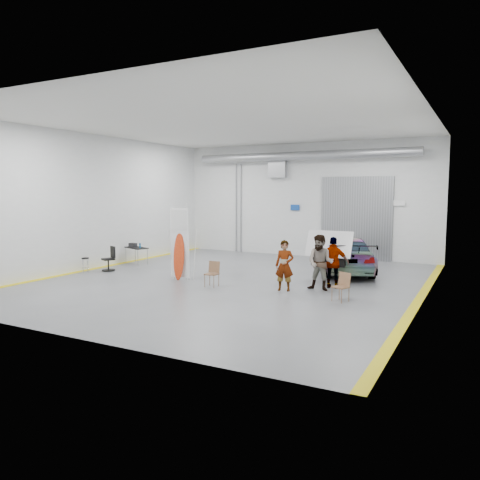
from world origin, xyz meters
The scene contains 13 objects.
ground centered at (0.00, 0.00, 0.00)m, with size 16.00×16.00×0.00m, color #585A5F.
room_shell centered at (0.24, 2.22, 4.08)m, with size 14.02×16.18×6.01m.
sedan_car centered at (3.35, 4.02, 0.76)m, with size 2.13×5.24×1.52m, color white.
person_a centered at (2.48, -0.73, 0.89)m, with size 0.65×0.43×1.78m, color brown.
person_b centered at (3.58, -0.10, 0.99)m, with size 0.96×0.74×1.97m, color slate.
person_c centered at (3.86, 0.51, 0.93)m, with size 1.08×0.44×1.86m, color #9E6334.
surfboard_display centered at (-1.91, -0.81, 1.22)m, with size 0.85×0.24×3.00m.
folding_chair_near centered at (-0.11, -1.35, 0.29)m, with size 0.46×0.47×0.92m.
folding_chair_far centered at (4.68, -1.40, 0.28)m, with size 0.56×0.59×0.91m.
shop_stool centered at (-6.45, -1.32, 0.32)m, with size 0.33×0.33×0.64m.
work_table centered at (-6.24, 1.67, 0.78)m, with size 1.38×1.01×1.02m.
office_chair centered at (-5.87, -0.50, 0.46)m, with size 0.61×0.65×1.05m.
trunk_lid centered at (3.35, 1.65, 1.54)m, with size 1.77×1.08×0.04m, color silver.
Camera 1 is at (8.65, -15.71, 3.48)m, focal length 35.00 mm.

